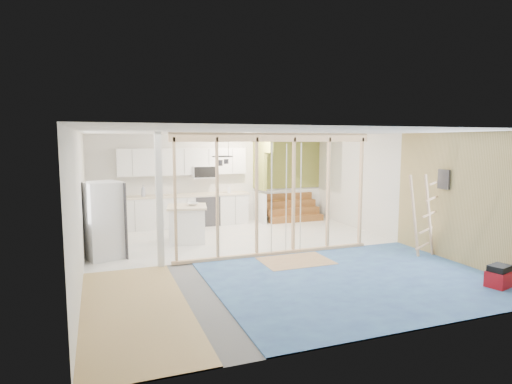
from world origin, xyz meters
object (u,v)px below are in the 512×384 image
object	(u,v)px
fridge	(104,221)
island	(187,224)
ladder	(424,216)
toolbox	(499,277)

from	to	relation	value
fridge	island	distance (m)	2.09
fridge	ladder	distance (m)	6.61
fridge	toolbox	xyz separation A→B (m)	(6.10, -4.14, -0.62)
fridge	toolbox	world-z (taller)	fridge
island	toolbox	distance (m)	6.52
toolbox	fridge	bearing A→B (deg)	130.59
toolbox	ladder	size ratio (longest dim) A/B	0.27
fridge	island	bearing A→B (deg)	4.45
fridge	island	xyz separation A→B (m)	(1.89, 0.82, -0.36)
fridge	toolbox	size ratio (longest dim) A/B	3.41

